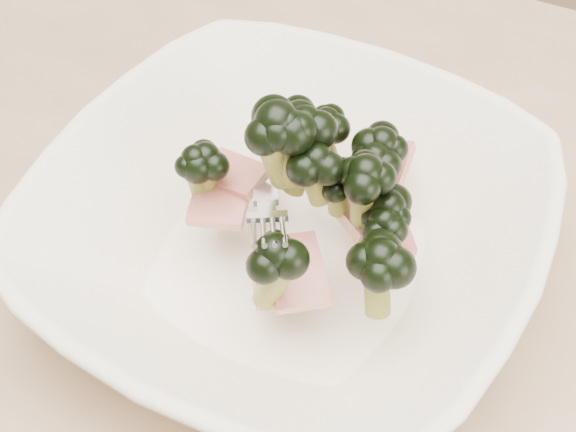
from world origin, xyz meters
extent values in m
cube|color=tan|center=(0.00, 0.00, 0.73)|extent=(1.20, 0.80, 0.04)
cylinder|color=tan|center=(-0.55, 0.35, 0.35)|extent=(0.06, 0.06, 0.71)
imported|color=white|center=(-0.01, 0.04, 0.79)|extent=(0.31, 0.31, 0.07)
cylinder|color=olive|center=(-0.07, 0.04, 0.80)|extent=(0.02, 0.01, 0.04)
ellipsoid|color=black|center=(-0.07, 0.04, 0.83)|extent=(0.03, 0.03, 0.02)
cylinder|color=olive|center=(-0.01, 0.05, 0.84)|extent=(0.02, 0.01, 0.04)
ellipsoid|color=black|center=(-0.01, 0.05, 0.87)|extent=(0.03, 0.03, 0.02)
cylinder|color=olive|center=(0.03, 0.10, 0.80)|extent=(0.02, 0.02, 0.04)
ellipsoid|color=black|center=(0.03, 0.10, 0.82)|extent=(0.03, 0.03, 0.03)
cylinder|color=olive|center=(-0.06, 0.04, 0.80)|extent=(0.02, 0.02, 0.03)
ellipsoid|color=black|center=(-0.06, 0.04, 0.82)|extent=(0.03, 0.03, 0.02)
cylinder|color=olive|center=(-0.02, 0.09, 0.81)|extent=(0.02, 0.02, 0.04)
ellipsoid|color=black|center=(-0.02, 0.09, 0.83)|extent=(0.03, 0.03, 0.03)
cylinder|color=olive|center=(0.01, -0.01, 0.81)|extent=(0.03, 0.02, 0.04)
ellipsoid|color=black|center=(0.01, -0.01, 0.84)|extent=(0.04, 0.04, 0.03)
cylinder|color=olive|center=(0.05, 0.05, 0.80)|extent=(0.02, 0.02, 0.03)
ellipsoid|color=black|center=(0.05, 0.05, 0.82)|extent=(0.03, 0.03, 0.02)
cylinder|color=olive|center=(0.06, 0.02, 0.80)|extent=(0.02, 0.02, 0.04)
ellipsoid|color=black|center=(0.06, 0.02, 0.82)|extent=(0.04, 0.04, 0.03)
cylinder|color=olive|center=(0.03, 0.09, 0.81)|extent=(0.02, 0.01, 0.03)
ellipsoid|color=black|center=(0.03, 0.09, 0.82)|extent=(0.03, 0.03, 0.02)
cylinder|color=olive|center=(-0.02, 0.05, 0.84)|extent=(0.02, 0.03, 0.05)
ellipsoid|color=black|center=(-0.02, 0.05, 0.87)|extent=(0.04, 0.04, 0.03)
cylinder|color=olive|center=(0.04, 0.05, 0.82)|extent=(0.02, 0.02, 0.05)
ellipsoid|color=black|center=(0.04, 0.05, 0.85)|extent=(0.03, 0.03, 0.03)
cylinder|color=olive|center=(0.05, 0.05, 0.81)|extent=(0.02, 0.02, 0.03)
ellipsoid|color=black|center=(0.05, 0.05, 0.82)|extent=(0.03, 0.03, 0.03)
cylinder|color=olive|center=(-0.01, 0.10, 0.80)|extent=(0.02, 0.02, 0.03)
ellipsoid|color=black|center=(-0.01, 0.10, 0.82)|extent=(0.03, 0.03, 0.02)
cylinder|color=olive|center=(0.01, 0.05, 0.83)|extent=(0.02, 0.02, 0.03)
ellipsoid|color=black|center=(0.01, 0.05, 0.85)|extent=(0.03, 0.03, 0.03)
cylinder|color=olive|center=(0.02, 0.06, 0.81)|extent=(0.01, 0.01, 0.02)
ellipsoid|color=black|center=(0.02, 0.06, 0.83)|extent=(0.03, 0.03, 0.02)
cylinder|color=olive|center=(0.00, 0.06, 0.83)|extent=(0.02, 0.03, 0.05)
ellipsoid|color=black|center=(0.00, 0.06, 0.86)|extent=(0.03, 0.03, 0.03)
cube|color=maroon|center=(0.04, 0.07, 0.80)|extent=(0.04, 0.05, 0.02)
cube|color=maroon|center=(-0.05, 0.04, 0.80)|extent=(0.04, 0.05, 0.01)
cube|color=maroon|center=(0.04, 0.07, 0.78)|extent=(0.06, 0.06, 0.02)
cube|color=maroon|center=(-0.05, 0.06, 0.80)|extent=(0.04, 0.03, 0.02)
cube|color=maroon|center=(0.01, 0.01, 0.80)|extent=(0.05, 0.06, 0.02)
cube|color=maroon|center=(0.00, 0.00, 0.79)|extent=(0.04, 0.05, 0.02)
cube|color=maroon|center=(0.03, 0.10, 0.79)|extent=(0.03, 0.06, 0.03)
camera|label=1|loc=(0.13, -0.24, 1.16)|focal=50.00mm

